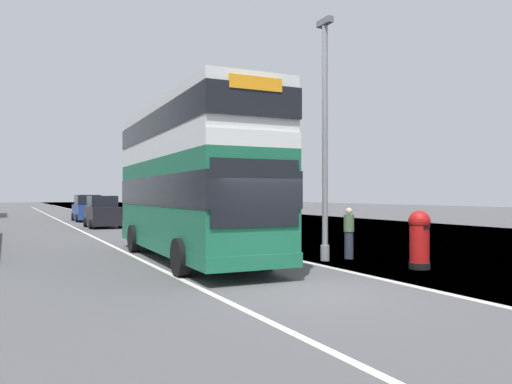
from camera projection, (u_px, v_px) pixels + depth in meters
ground at (315, 291)px, 11.18m from camera, size 140.00×280.00×0.10m
double_decker_bus at (189, 178)px, 16.26m from camera, size 2.97×10.45×5.04m
lamppost_foreground at (325, 147)px, 15.94m from camera, size 0.29×0.70×7.77m
red_pillar_postbox at (419, 237)px, 14.17m from camera, size 0.61×0.61×1.67m
roadworks_barrier at (273, 231)px, 18.89m from camera, size 1.86×0.51×1.14m
car_oncoming_near at (102, 213)px, 31.97m from camera, size 1.96×3.82×2.05m
car_receding_mid at (87, 209)px, 39.70m from camera, size 2.07×4.25×2.10m
pedestrian_at_kerb at (349, 233)px, 16.39m from camera, size 0.34×0.34×1.68m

